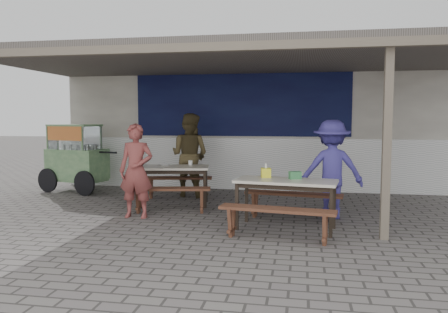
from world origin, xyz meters
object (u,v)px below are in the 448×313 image
object	(u,v)px
bench_right_street	(277,216)
bench_right_wall	(293,199)
table_right	(286,185)
patron_right_table	(331,169)
table_left	(174,170)
condiment_jar	(190,163)
bench_left_wall	(178,182)
condiment_bowl	(165,165)
tissue_box	(266,173)
donation_box	(295,175)
patron_wall_side	(190,155)
bench_left_street	(170,194)
vendor_cart	(76,155)
patron_street_side	(136,171)

from	to	relation	value
bench_right_street	bench_right_wall	bearing A→B (deg)	90.00
table_right	patron_right_table	bearing A→B (deg)	60.28
table_left	condiment_jar	size ratio (longest dim) A/B	15.83
bench_left_wall	condiment_bowl	size ratio (longest dim) A/B	8.44
bench_right_street	tissue_box	bearing A→B (deg)	112.85
donation_box	bench_right_wall	bearing A→B (deg)	93.66
patron_wall_side	patron_right_table	xyz separation A→B (m)	(2.84, -1.56, -0.07)
table_right	tissue_box	xyz separation A→B (m)	(-0.32, 0.22, 0.15)
bench_left_street	patron_wall_side	bearing A→B (deg)	82.15
bench_right_wall	donation_box	bearing A→B (deg)	-77.93
table_left	patron_wall_side	size ratio (longest dim) A/B	0.81
condiment_bowl	patron_wall_side	bearing A→B (deg)	77.25
bench_right_street	patron_wall_side	bearing A→B (deg)	131.50
bench_left_wall	vendor_cart	distance (m)	2.59
table_left	table_right	distance (m)	2.63
bench_right_wall	table_right	bearing A→B (deg)	-90.00
vendor_cart	patron_right_table	size ratio (longest dim) A/B	1.20
table_left	bench_right_wall	distance (m)	2.44
bench_left_street	patron_street_side	xyz separation A→B (m)	(-0.45, -0.42, 0.45)
bench_left_street	tissue_box	distance (m)	1.88
bench_left_street	condiment_bowl	bearing A→B (deg)	103.00
bench_right_wall	vendor_cart	xyz separation A→B (m)	(-4.91, 1.95, 0.49)
bench_left_street	donation_box	distance (m)	2.32
bench_left_street	bench_right_street	distance (m)	2.42
patron_wall_side	donation_box	size ratio (longest dim) A/B	10.32
patron_street_side	condiment_bowl	distance (m)	1.13
vendor_cart	patron_street_side	size ratio (longest dim) A/B	1.24
bench_right_street	vendor_cart	distance (m)	5.74
condiment_jar	bench_left_wall	bearing A→B (deg)	132.64
table_left	condiment_bowl	bearing A→B (deg)	167.16
bench_left_street	patron_right_table	size ratio (longest dim) A/B	0.88
table_left	table_right	bearing A→B (deg)	-44.82
table_left	condiment_jar	world-z (taller)	condiment_jar
table_left	bench_left_wall	bearing A→B (deg)	90.00
table_left	bench_left_street	size ratio (longest dim) A/B	0.99
bench_right_street	bench_right_wall	distance (m)	1.30
bench_left_street	condiment_jar	xyz separation A→B (m)	(0.12, 0.97, 0.46)
bench_left_street	condiment_bowl	size ratio (longest dim) A/B	8.44
bench_right_wall	condiment_jar	bearing A→B (deg)	159.59
bench_right_street	patron_right_table	distance (m)	1.82
bench_left_wall	vendor_cart	bearing A→B (deg)	159.79
bench_left_wall	patron_wall_side	world-z (taller)	patron_wall_side
vendor_cart	table_left	bearing A→B (deg)	-8.36
bench_left_wall	bench_right_wall	distance (m)	2.84
bench_left_wall	table_left	bearing A→B (deg)	-90.00
bench_left_street	patron_street_side	size ratio (longest dim) A/B	0.91
patron_right_table	tissue_box	xyz separation A→B (m)	(-1.03, -0.69, 0.00)
bench_right_street	donation_box	world-z (taller)	donation_box
patron_street_side	tissue_box	distance (m)	2.18
tissue_box	condiment_bowl	bearing A→B (deg)	148.16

